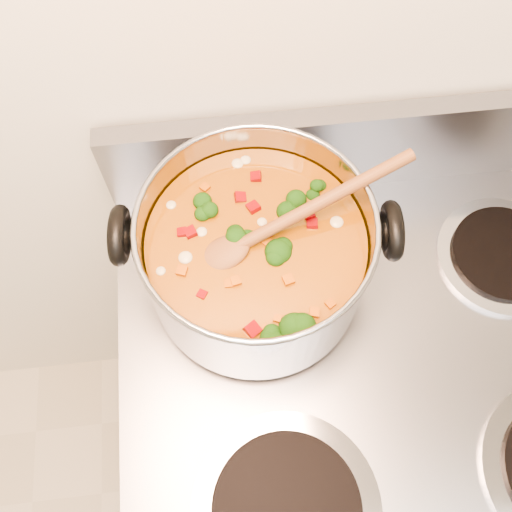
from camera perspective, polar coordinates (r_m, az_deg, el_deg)
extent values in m
cube|color=gray|center=(1.26, 9.61, -16.40)|extent=(0.77, 0.67, 0.92)
cube|color=gray|center=(0.87, 11.16, 10.65)|extent=(0.77, 0.03, 0.16)
cylinder|color=#A5A5AD|center=(0.76, 3.06, -23.95)|extent=(0.23, 0.23, 0.01)
cylinder|color=black|center=(0.76, 3.09, -23.93)|extent=(0.18, 0.18, 0.01)
cylinder|color=#A5A5AD|center=(0.83, 0.16, -2.55)|extent=(0.19, 0.19, 0.01)
cylinder|color=black|center=(0.82, 0.17, -2.33)|extent=(0.15, 0.15, 0.01)
cylinder|color=#A5A5AD|center=(0.92, 23.38, 0.05)|extent=(0.19, 0.19, 0.01)
cylinder|color=black|center=(0.92, 23.56, 0.27)|extent=(0.15, 0.15, 0.01)
cylinder|color=#9E9EA6|center=(0.74, 0.00, 0.25)|extent=(0.29, 0.29, 0.16)
torus|color=#9E9EA6|center=(0.67, 0.00, 3.20)|extent=(0.30, 0.30, 0.01)
cylinder|color=#87520C|center=(0.76, 0.00, -0.44)|extent=(0.28, 0.28, 0.12)
torus|color=black|center=(0.71, -13.47, 2.03)|extent=(0.03, 0.08, 0.08)
torus|color=black|center=(0.71, 13.42, 2.48)|extent=(0.03, 0.08, 0.08)
ellipsoid|color=black|center=(0.67, 0.57, -5.82)|extent=(0.04, 0.04, 0.03)
ellipsoid|color=black|center=(0.69, 7.09, -2.11)|extent=(0.04, 0.04, 0.03)
ellipsoid|color=black|center=(0.73, -3.58, 4.75)|extent=(0.04, 0.04, 0.03)
ellipsoid|color=black|center=(0.67, 2.27, -6.63)|extent=(0.04, 0.04, 0.03)
ellipsoid|color=black|center=(0.71, -6.30, 1.33)|extent=(0.04, 0.04, 0.03)
ellipsoid|color=black|center=(0.75, -0.65, 6.82)|extent=(0.04, 0.04, 0.03)
ellipsoid|color=black|center=(0.74, -8.72, 3.87)|extent=(0.04, 0.04, 0.03)
ellipsoid|color=#790A04|center=(0.74, 0.63, 5.32)|extent=(0.01, 0.01, 0.01)
ellipsoid|color=#790A04|center=(0.70, -8.98, -1.79)|extent=(0.01, 0.01, 0.01)
ellipsoid|color=#790A04|center=(0.75, -0.37, 6.90)|extent=(0.01, 0.01, 0.01)
ellipsoid|color=#790A04|center=(0.71, 1.10, 1.90)|extent=(0.01, 0.01, 0.01)
ellipsoid|color=#790A04|center=(0.72, 9.94, 1.20)|extent=(0.01, 0.01, 0.01)
ellipsoid|color=#790A04|center=(0.74, -0.52, 5.31)|extent=(0.01, 0.01, 0.01)
ellipsoid|color=#790A04|center=(0.75, -4.29, 6.22)|extent=(0.01, 0.01, 0.01)
ellipsoid|color=#790A04|center=(0.76, -3.39, 8.04)|extent=(0.01, 0.01, 0.01)
ellipsoid|color=#790A04|center=(0.72, -3.30, 2.23)|extent=(0.01, 0.01, 0.01)
ellipsoid|color=#790A04|center=(0.71, 5.70, 1.43)|extent=(0.01, 0.01, 0.01)
ellipsoid|color=#790A04|center=(0.68, 3.03, -3.30)|extent=(0.01, 0.01, 0.01)
ellipsoid|color=#9E4608|center=(0.73, -9.44, 3.07)|extent=(0.01, 0.01, 0.01)
ellipsoid|color=#9E4608|center=(0.69, 7.87, -2.41)|extent=(0.01, 0.01, 0.01)
ellipsoid|color=#9E4608|center=(0.69, -6.18, -2.70)|extent=(0.01, 0.01, 0.01)
ellipsoid|color=#9E4608|center=(0.69, -3.00, -2.52)|extent=(0.01, 0.01, 0.01)
ellipsoid|color=#9E4608|center=(0.71, -5.80, 0.31)|extent=(0.01, 0.01, 0.01)
ellipsoid|color=#9E4608|center=(0.69, -0.03, -2.65)|extent=(0.01, 0.01, 0.01)
ellipsoid|color=#9E4608|center=(0.73, -6.81, 4.16)|extent=(0.01, 0.01, 0.01)
ellipsoid|color=#9E4608|center=(0.77, -3.71, 8.83)|extent=(0.01, 0.01, 0.01)
ellipsoid|color=#9E4608|center=(0.75, -4.03, 6.61)|extent=(0.01, 0.01, 0.01)
ellipsoid|color=#9E4608|center=(0.71, -7.80, -0.41)|extent=(0.01, 0.01, 0.01)
ellipsoid|color=#9E4608|center=(0.75, -5.01, 6.18)|extent=(0.01, 0.01, 0.01)
ellipsoid|color=tan|center=(0.73, 6.52, 3.87)|extent=(0.02, 0.02, 0.01)
ellipsoid|color=tan|center=(0.76, 0.01, 8.22)|extent=(0.02, 0.02, 0.01)
ellipsoid|color=tan|center=(0.73, 5.19, 4.03)|extent=(0.02, 0.02, 0.01)
ellipsoid|color=tan|center=(0.70, 9.35, -2.32)|extent=(0.02, 0.02, 0.01)
ellipsoid|color=tan|center=(0.68, -4.31, -4.51)|extent=(0.02, 0.02, 0.01)
ellipsoid|color=tan|center=(0.75, 7.25, 6.35)|extent=(0.02, 0.02, 0.01)
ellipsoid|color=tan|center=(0.77, -5.13, 8.29)|extent=(0.02, 0.02, 0.01)
ellipsoid|color=tan|center=(0.75, -0.69, 7.50)|extent=(0.02, 0.02, 0.01)
ellipsoid|color=tan|center=(0.71, -5.79, 0.56)|extent=(0.02, 0.02, 0.01)
ellipsoid|color=brown|center=(0.71, -3.34, 0.16)|extent=(0.09, 0.07, 0.04)
cylinder|color=brown|center=(0.70, 6.09, 5.11)|extent=(0.25, 0.09, 0.08)
ellipsoid|color=black|center=(0.85, -12.42, -1.67)|extent=(0.01, 0.01, 0.01)
ellipsoid|color=black|center=(0.80, 11.30, -12.81)|extent=(0.01, 0.01, 0.01)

